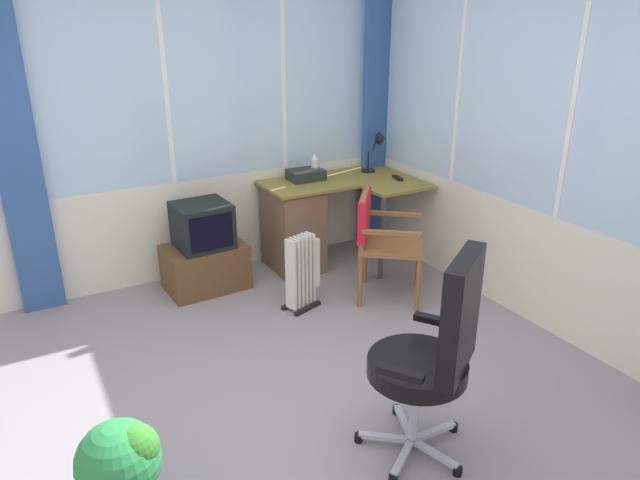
# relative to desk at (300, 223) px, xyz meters

# --- Properties ---
(ground) EXTENTS (5.03, 5.24, 0.06)m
(ground) POSITION_rel_desk_xyz_m (-0.99, -1.80, -0.44)
(ground) COLOR gray
(north_window_panel) EXTENTS (4.03, 0.07, 2.73)m
(north_window_panel) POSITION_rel_desk_xyz_m (-0.99, 0.35, 0.95)
(north_window_panel) COLOR silver
(north_window_panel) RESTS_ON ground
(east_window_panel) EXTENTS (0.07, 4.24, 2.73)m
(east_window_panel) POSITION_rel_desk_xyz_m (1.06, -1.80, 0.95)
(east_window_panel) COLOR silver
(east_window_panel) RESTS_ON ground
(curtain_north_left) EXTENTS (0.30, 0.08, 2.63)m
(curtain_north_left) POSITION_rel_desk_xyz_m (-2.10, 0.27, 0.90)
(curtain_north_left) COLOR #335792
(curtain_north_left) RESTS_ON ground
(curtain_corner) EXTENTS (0.30, 0.10, 2.63)m
(curtain_corner) POSITION_rel_desk_xyz_m (0.93, 0.22, 0.90)
(curtain_corner) COLOR #335792
(curtain_corner) RESTS_ON ground
(desk) EXTENTS (1.30, 0.90, 0.76)m
(desk) POSITION_rel_desk_xyz_m (0.00, 0.00, 0.00)
(desk) COLOR olive
(desk) RESTS_ON ground
(desk_lamp) EXTENTS (0.22, 0.19, 0.37)m
(desk_lamp) POSITION_rel_desk_xyz_m (0.83, 0.03, 0.59)
(desk_lamp) COLOR black
(desk_lamp) RESTS_ON desk
(tv_remote) EXTENTS (0.07, 0.16, 0.02)m
(tv_remote) POSITION_rel_desk_xyz_m (0.84, -0.26, 0.36)
(tv_remote) COLOR black
(tv_remote) RESTS_ON desk
(spray_bottle) EXTENTS (0.06, 0.06, 0.22)m
(spray_bottle) POSITION_rel_desk_xyz_m (0.23, 0.16, 0.45)
(spray_bottle) COLOR silver
(spray_bottle) RESTS_ON desk
(paper_tray) EXTENTS (0.31, 0.24, 0.09)m
(paper_tray) POSITION_rel_desk_xyz_m (0.12, 0.12, 0.39)
(paper_tray) COLOR #252927
(paper_tray) RESTS_ON desk
(wooden_armchair) EXTENTS (0.67, 0.67, 0.85)m
(wooden_armchair) POSITION_rel_desk_xyz_m (0.26, -0.80, 0.14)
(wooden_armchair) COLOR brown
(wooden_armchair) RESTS_ON ground
(office_chair) EXTENTS (0.61, 0.60, 1.13)m
(office_chair) POSITION_rel_desk_xyz_m (-0.52, -2.44, 0.22)
(office_chair) COLOR #B7B7BF
(office_chair) RESTS_ON ground
(tv_on_stand) EXTENTS (0.66, 0.47, 0.73)m
(tv_on_stand) POSITION_rel_desk_xyz_m (-0.89, -0.01, -0.09)
(tv_on_stand) COLOR brown
(tv_on_stand) RESTS_ON ground
(space_heater) EXTENTS (0.33, 0.25, 0.59)m
(space_heater) POSITION_rel_desk_xyz_m (-0.34, -0.69, -0.11)
(space_heater) COLOR silver
(space_heater) RESTS_ON ground
(potted_plant) EXTENTS (0.37, 0.37, 0.49)m
(potted_plant) POSITION_rel_desk_xyz_m (-1.96, -2.09, -0.13)
(potted_plant) COLOR #413D53
(potted_plant) RESTS_ON ground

